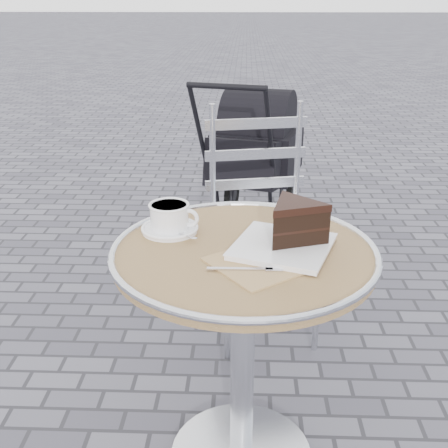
{
  "coord_description": "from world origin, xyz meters",
  "views": [
    {
      "loc": [
        -0.0,
        -1.36,
        1.37
      ],
      "look_at": [
        -0.06,
        0.06,
        0.78
      ],
      "focal_mm": 45.0,
      "sensor_mm": 36.0,
      "label": 1
    }
  ],
  "objects_px": {
    "cafe_table": "(243,303)",
    "bistro_chair": "(259,194)",
    "cappuccino_set": "(170,219)",
    "baby_stroller": "(254,161)",
    "cake_plate_set": "(291,227)"
  },
  "relations": [
    {
      "from": "cafe_table",
      "to": "baby_stroller",
      "type": "relative_size",
      "value": 0.74
    },
    {
      "from": "cafe_table",
      "to": "cappuccino_set",
      "type": "relative_size",
      "value": 4.43
    },
    {
      "from": "baby_stroller",
      "to": "cafe_table",
      "type": "bearing_deg",
      "value": -76.87
    },
    {
      "from": "cake_plate_set",
      "to": "baby_stroller",
      "type": "height_order",
      "value": "baby_stroller"
    },
    {
      "from": "cafe_table",
      "to": "bistro_chair",
      "type": "relative_size",
      "value": 0.78
    },
    {
      "from": "cafe_table",
      "to": "cappuccino_set",
      "type": "bearing_deg",
      "value": 151.0
    },
    {
      "from": "cappuccino_set",
      "to": "cake_plate_set",
      "type": "height_order",
      "value": "cake_plate_set"
    },
    {
      "from": "cafe_table",
      "to": "cappuccino_set",
      "type": "distance_m",
      "value": 0.32
    },
    {
      "from": "cafe_table",
      "to": "cake_plate_set",
      "type": "height_order",
      "value": "cake_plate_set"
    },
    {
      "from": "cafe_table",
      "to": "cappuccino_set",
      "type": "xyz_separation_m",
      "value": [
        -0.21,
        0.12,
        0.2
      ]
    },
    {
      "from": "cafe_table",
      "to": "bistro_chair",
      "type": "xyz_separation_m",
      "value": [
        0.06,
        0.84,
        0.02
      ]
    },
    {
      "from": "cappuccino_set",
      "to": "baby_stroller",
      "type": "bearing_deg",
      "value": 92.09
    },
    {
      "from": "bistro_chair",
      "to": "baby_stroller",
      "type": "relative_size",
      "value": 0.95
    },
    {
      "from": "bistro_chair",
      "to": "cappuccino_set",
      "type": "bearing_deg",
      "value": -122.42
    },
    {
      "from": "cappuccino_set",
      "to": "cake_plate_set",
      "type": "bearing_deg",
      "value": -6.21
    }
  ]
}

